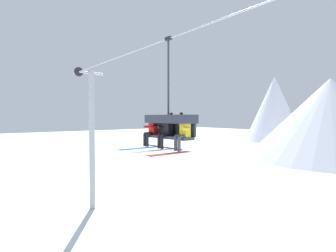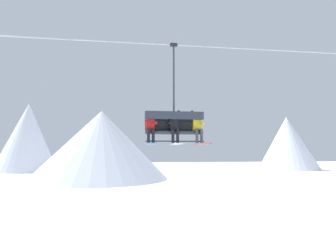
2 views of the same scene
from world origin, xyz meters
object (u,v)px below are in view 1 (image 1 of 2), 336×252
at_px(skier_black, 165,131).
at_px(skier_yellow, 182,132).
at_px(lift_tower_near, 92,137).
at_px(chairlift_chair, 170,122).
at_px(skier_red, 151,130).

distance_m(skier_black, skier_yellow, 0.90).
xyz_separation_m(lift_tower_near, chairlift_chair, (8.78, -0.71, 1.08)).
height_order(chairlift_chair, skier_black, chairlift_chair).
bearing_deg(chairlift_chair, skier_black, -89.11).
xyz_separation_m(lift_tower_near, skier_black, (8.78, -0.92, 0.78)).
xyz_separation_m(lift_tower_near, skier_red, (7.88, -0.93, 0.76)).
xyz_separation_m(skier_black, skier_yellow, (0.90, 0.00, 0.00)).
height_order(skier_red, skier_yellow, skier_yellow).
xyz_separation_m(chairlift_chair, skier_yellow, (0.90, -0.21, -0.31)).
bearing_deg(lift_tower_near, chairlift_chair, -4.63).
bearing_deg(skier_black, skier_red, -179.57).
bearing_deg(skier_yellow, chairlift_chair, 166.65).
relative_size(skier_red, skier_black, 1.00).
relative_size(lift_tower_near, chairlift_chair, 2.30).
bearing_deg(skier_black, chairlift_chair, 90.89).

